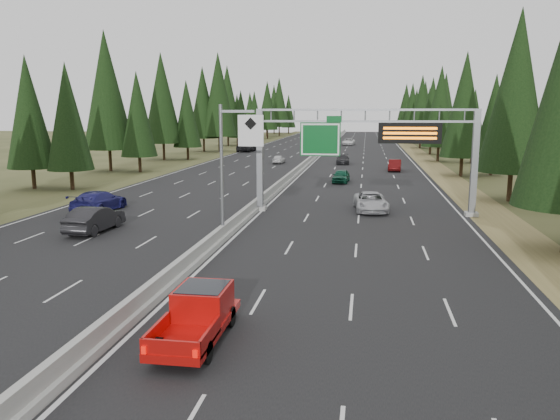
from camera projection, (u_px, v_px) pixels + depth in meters
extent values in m
cube|color=black|center=(312.00, 161.00, 86.42)|extent=(32.00, 260.00, 0.08)
cube|color=olive|center=(428.00, 162.00, 83.70)|extent=(3.60, 260.00, 0.06)
cube|color=#39411E|center=(204.00, 159.00, 89.15)|extent=(3.60, 260.00, 0.06)
cube|color=gray|center=(312.00, 159.00, 86.39)|extent=(0.70, 260.00, 0.30)
cube|color=gray|center=(312.00, 157.00, 86.32)|extent=(0.30, 260.00, 0.60)
cube|color=slate|center=(260.00, 160.00, 41.92)|extent=(0.45, 0.45, 7.80)
cube|color=gray|center=(260.00, 208.00, 42.59)|extent=(0.90, 0.90, 0.30)
cube|color=slate|center=(475.00, 163.00, 39.49)|extent=(0.45, 0.45, 7.80)
cube|color=gray|center=(471.00, 214.00, 40.16)|extent=(0.90, 0.90, 0.30)
cube|color=slate|center=(365.00, 110.00, 40.03)|extent=(15.85, 0.35, 0.16)
cube|color=slate|center=(365.00, 121.00, 40.18)|extent=(15.85, 0.35, 0.16)
cube|color=#054C19|center=(320.00, 139.00, 40.67)|extent=(3.00, 0.10, 2.50)
cube|color=silver|center=(320.00, 139.00, 40.62)|extent=(2.85, 0.02, 2.35)
cube|color=#054C19|center=(334.00, 119.00, 40.26)|extent=(1.10, 0.10, 0.45)
cube|color=black|center=(410.00, 133.00, 39.54)|extent=(4.50, 0.40, 1.50)
cube|color=orange|center=(410.00, 128.00, 39.27)|extent=(3.80, 0.02, 0.18)
cube|color=orange|center=(410.00, 133.00, 39.33)|extent=(3.80, 0.02, 0.18)
cube|color=orange|center=(410.00, 138.00, 39.39)|extent=(3.80, 0.02, 0.18)
cylinder|color=slate|center=(222.00, 173.00, 32.24)|extent=(0.20, 0.20, 8.00)
cube|color=gray|center=(223.00, 237.00, 32.93)|extent=(0.50, 0.50, 0.20)
cube|color=slate|center=(237.00, 111.00, 31.45)|extent=(2.00, 0.15, 0.15)
cube|color=silver|center=(251.00, 131.00, 31.40)|extent=(1.50, 0.06, 1.80)
cylinder|color=black|center=(510.00, 186.00, 47.11)|extent=(0.40, 0.40, 2.59)
cone|color=black|center=(517.00, 91.00, 45.67)|extent=(5.83, 5.83, 13.60)
cylinder|color=black|center=(546.00, 190.00, 46.86)|extent=(0.40, 0.40, 1.98)
cone|color=black|center=(552.00, 118.00, 45.77)|extent=(4.45, 4.45, 10.39)
cylinder|color=black|center=(461.00, 167.00, 65.47)|extent=(0.40, 0.40, 2.35)
cone|color=black|center=(465.00, 104.00, 64.17)|extent=(5.28, 5.28, 12.33)
cylinder|color=black|center=(491.00, 167.00, 66.86)|extent=(0.40, 0.40, 1.95)
cone|color=black|center=(494.00, 117.00, 65.78)|extent=(4.39, 4.39, 10.24)
cylinder|color=black|center=(438.00, 154.00, 85.15)|extent=(0.40, 0.40, 2.35)
cone|color=black|center=(440.00, 106.00, 83.85)|extent=(5.28, 5.28, 12.32)
cylinder|color=black|center=(472.00, 157.00, 82.79)|extent=(0.40, 0.40, 1.77)
cone|color=black|center=(474.00, 120.00, 81.81)|extent=(3.99, 3.99, 9.31)
cylinder|color=black|center=(430.00, 148.00, 99.52)|extent=(0.40, 0.40, 2.22)
cone|color=black|center=(432.00, 110.00, 98.29)|extent=(4.98, 4.98, 11.63)
cylinder|color=black|center=(455.00, 149.00, 101.51)|extent=(0.40, 0.40, 1.84)
cone|color=black|center=(457.00, 117.00, 100.49)|extent=(4.13, 4.13, 9.64)
cylinder|color=black|center=(420.00, 142.00, 116.46)|extent=(0.40, 0.40, 2.47)
cone|color=black|center=(422.00, 106.00, 115.09)|extent=(5.55, 5.55, 12.96)
cylinder|color=black|center=(443.00, 142.00, 116.87)|extent=(0.40, 0.40, 2.52)
cone|color=black|center=(445.00, 105.00, 115.48)|extent=(5.67, 5.67, 13.23)
cylinder|color=black|center=(411.00, 139.00, 133.99)|extent=(0.40, 0.40, 2.35)
cone|color=black|center=(412.00, 108.00, 132.69)|extent=(5.28, 5.28, 12.32)
cylinder|color=black|center=(428.00, 139.00, 134.34)|extent=(0.40, 0.40, 2.18)
cone|color=black|center=(429.00, 111.00, 133.14)|extent=(4.89, 4.89, 11.42)
cylinder|color=black|center=(405.00, 136.00, 152.29)|extent=(0.40, 0.40, 1.82)
cone|color=black|center=(406.00, 116.00, 151.28)|extent=(4.09, 4.09, 9.54)
cylinder|color=black|center=(423.00, 135.00, 152.87)|extent=(0.40, 0.40, 2.59)
cone|color=black|center=(425.00, 106.00, 151.43)|extent=(5.83, 5.83, 13.60)
cylinder|color=black|center=(405.00, 133.00, 168.26)|extent=(0.40, 0.40, 2.60)
cone|color=black|center=(406.00, 106.00, 166.83)|extent=(5.85, 5.85, 13.64)
cylinder|color=black|center=(415.00, 133.00, 169.48)|extent=(0.40, 0.40, 2.35)
cone|color=black|center=(416.00, 109.00, 168.18)|extent=(5.29, 5.29, 12.35)
cylinder|color=black|center=(402.00, 131.00, 186.50)|extent=(0.40, 0.40, 2.16)
cone|color=black|center=(403.00, 111.00, 185.30)|extent=(4.87, 4.87, 11.36)
cylinder|color=black|center=(415.00, 131.00, 185.97)|extent=(0.40, 0.40, 2.30)
cone|color=black|center=(416.00, 110.00, 184.70)|extent=(5.18, 5.18, 12.08)
cylinder|color=black|center=(72.00, 180.00, 54.26)|extent=(0.40, 0.40, 1.99)
cone|color=black|center=(68.00, 116.00, 53.16)|extent=(4.48, 4.48, 10.46)
cylinder|color=black|center=(34.00, 178.00, 55.00)|extent=(0.40, 0.40, 2.11)
cone|color=black|center=(28.00, 112.00, 53.83)|extent=(4.75, 4.75, 11.09)
cylinder|color=black|center=(140.00, 164.00, 70.13)|extent=(0.40, 0.40, 2.04)
cone|color=black|center=(138.00, 114.00, 69.00)|extent=(4.59, 4.59, 10.71)
cylinder|color=black|center=(110.00, 160.00, 71.45)|extent=(0.40, 0.40, 2.87)
cone|color=black|center=(106.00, 90.00, 69.86)|extent=(6.47, 6.47, 15.09)
cylinder|color=black|center=(188.00, 153.00, 88.83)|extent=(0.40, 0.40, 2.04)
cone|color=black|center=(187.00, 114.00, 87.70)|extent=(4.58, 4.58, 10.69)
cylinder|color=black|center=(164.00, 151.00, 88.25)|extent=(0.40, 0.40, 2.72)
cone|color=black|center=(162.00, 98.00, 86.74)|extent=(6.12, 6.12, 14.29)
cylinder|color=black|center=(219.00, 144.00, 106.33)|extent=(0.40, 0.40, 3.02)
cone|color=black|center=(218.00, 94.00, 104.66)|extent=(6.80, 6.80, 15.88)
cylinder|color=black|center=(204.00, 145.00, 106.92)|extent=(0.40, 0.40, 2.61)
cone|color=black|center=(203.00, 102.00, 105.47)|extent=(5.87, 5.87, 13.70)
cylinder|color=black|center=(238.00, 142.00, 125.39)|extent=(0.40, 0.40, 1.88)
cone|color=black|center=(237.00, 116.00, 124.35)|extent=(4.22, 4.22, 9.84)
cylinder|color=black|center=(228.00, 139.00, 125.63)|extent=(0.40, 0.40, 2.89)
cone|color=black|center=(227.00, 99.00, 124.03)|extent=(6.51, 6.51, 15.19)
cylinder|color=black|center=(255.00, 137.00, 143.20)|extent=(0.40, 0.40, 2.09)
cone|color=black|center=(254.00, 112.00, 142.04)|extent=(4.71, 4.71, 10.99)
cylinder|color=black|center=(241.00, 138.00, 140.22)|extent=(0.40, 0.40, 2.12)
cone|color=black|center=(241.00, 112.00, 139.05)|extent=(4.76, 4.76, 11.11)
cylinder|color=black|center=(267.00, 134.00, 157.45)|extent=(0.40, 0.40, 2.62)
cone|color=black|center=(267.00, 105.00, 156.00)|extent=(5.89, 5.89, 13.75)
cylinder|color=black|center=(250.00, 135.00, 158.21)|extent=(0.40, 0.40, 2.14)
cone|color=black|center=(250.00, 112.00, 157.03)|extent=(4.81, 4.81, 11.23)
cylinder|color=black|center=(279.00, 131.00, 175.36)|extent=(0.40, 0.40, 2.96)
cone|color=black|center=(279.00, 102.00, 173.73)|extent=(6.65, 6.65, 15.53)
cylinder|color=black|center=(267.00, 132.00, 175.42)|extent=(0.40, 0.40, 2.61)
cone|color=black|center=(267.00, 106.00, 173.98)|extent=(5.88, 5.88, 13.72)
cylinder|color=black|center=(289.00, 131.00, 194.46)|extent=(0.40, 0.40, 2.21)
cone|color=black|center=(289.00, 111.00, 193.24)|extent=(4.97, 4.97, 11.59)
cylinder|color=black|center=(274.00, 130.00, 195.62)|extent=(0.40, 0.40, 2.75)
cone|color=black|center=(274.00, 105.00, 194.10)|extent=(6.19, 6.19, 14.45)
imported|color=#B0B1B5|center=(371.00, 202.00, 42.14)|extent=(2.89, 5.40, 1.44)
cylinder|color=black|center=(157.00, 349.00, 16.79)|extent=(0.27, 0.73, 0.73)
cylinder|color=black|center=(206.00, 352.00, 16.56)|extent=(0.27, 0.73, 0.73)
cylinder|color=black|center=(188.00, 314.00, 19.71)|extent=(0.27, 0.73, 0.73)
cylinder|color=black|center=(230.00, 316.00, 19.47)|extent=(0.27, 0.73, 0.73)
cube|color=#BA0E0B|center=(196.00, 327.00, 18.15)|extent=(1.82, 5.09, 0.27)
cube|color=#BA0E0B|center=(203.00, 301.00, 18.84)|extent=(1.73, 2.00, 1.00)
cube|color=black|center=(203.00, 293.00, 18.79)|extent=(1.55, 1.73, 0.50)
cube|color=#BA0E0B|center=(156.00, 333.00, 16.90)|extent=(0.09, 2.18, 0.55)
cube|color=#BA0E0B|center=(210.00, 336.00, 16.64)|extent=(0.09, 2.18, 0.55)
cube|color=#BA0E0B|center=(170.00, 349.00, 15.71)|extent=(1.82, 0.09, 0.55)
imported|color=#13563B|center=(341.00, 176.00, 59.26)|extent=(1.94, 4.24, 1.41)
imported|color=#520B0C|center=(395.00, 165.00, 70.78)|extent=(1.94, 4.60, 1.48)
imported|color=black|center=(343.00, 159.00, 80.47)|extent=(2.01, 4.68, 1.34)
imported|color=white|center=(349.00, 142.00, 126.71)|extent=(2.92, 5.62, 1.51)
imported|color=black|center=(335.00, 142.00, 123.28)|extent=(2.07, 4.75, 1.59)
imported|color=black|center=(95.00, 219.00, 34.86)|extent=(1.96, 5.06, 1.64)
imported|color=navy|center=(99.00, 201.00, 41.84)|extent=(2.62, 5.76, 1.63)
imported|color=silver|center=(279.00, 159.00, 81.30)|extent=(1.61, 3.76, 1.27)
imported|color=black|center=(247.00, 147.00, 105.53)|extent=(3.05, 6.09, 1.65)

